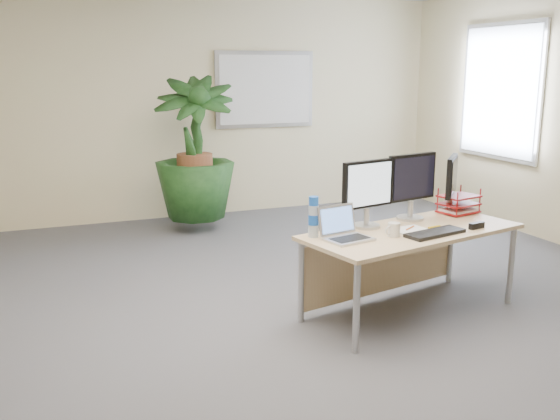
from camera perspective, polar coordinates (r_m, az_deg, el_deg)
name	(u,v)px	position (r m, az deg, el deg)	size (l,w,h in m)	color
floor	(304,346)	(4.28, 2.21, -12.33)	(8.00, 8.00, 0.00)	#47464B
back_wall	(171,108)	(7.71, -9.97, 9.20)	(7.00, 0.04, 2.70)	beige
whiteboard	(265,90)	(8.00, -1.38, 10.95)	(1.30, 0.04, 0.95)	#ACACB1
window	(500,92)	(7.71, 19.47, 10.16)	(0.04, 1.30, 1.55)	#ACACB1
desk	(403,244)	(4.81, 11.16, -3.10)	(1.80, 1.05, 0.65)	tan
floor_plant	(195,165)	(7.07, -7.79, 4.06)	(0.84, 0.84, 1.50)	#133412
monitor_left	(368,189)	(4.68, 8.01, 1.89)	(0.45, 0.21, 0.51)	#A9AAAE
monitor_right	(412,182)	(4.98, 11.96, 2.50)	(0.47, 0.21, 0.52)	#A9AAAE
monitor_dark	(451,180)	(5.30, 15.41, 2.62)	(0.32, 0.34, 0.47)	#A9AAAE
laptop	(344,231)	(4.39, 5.84, -1.89)	(0.36, 0.34, 0.23)	#B6B5BA
keyboard	(435,233)	(4.61, 13.99, -2.05)	(0.48, 0.16, 0.03)	black
coffee_mug	(393,230)	(4.51, 10.34, -1.77)	(0.13, 0.09, 0.10)	silver
spiral_notebook	(409,230)	(4.69, 11.75, -1.79)	(0.25, 0.19, 0.01)	white
orange_pen	(410,228)	(4.71, 11.81, -1.61)	(0.01, 0.01, 0.14)	#CA5B16
yellow_highlighter	(434,227)	(4.81, 13.92, -1.50)	(0.02, 0.02, 0.12)	yellow
water_bottle	(314,218)	(4.40, 3.08, -0.71)	(0.08, 0.08, 0.29)	#B1C1D0
letter_tray	(458,205)	(5.34, 16.00, 0.41)	(0.35, 0.29, 0.14)	maroon
stapler	(477,226)	(4.87, 17.53, -1.36)	(0.14, 0.04, 0.05)	black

